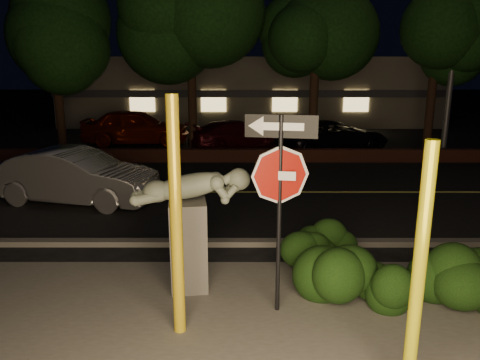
# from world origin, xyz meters

# --- Properties ---
(ground) EXTENTS (90.00, 90.00, 0.00)m
(ground) POSITION_xyz_m (0.00, 10.00, 0.00)
(ground) COLOR black
(ground) RESTS_ON ground
(patio) EXTENTS (14.00, 6.00, 0.02)m
(patio) POSITION_xyz_m (0.00, -1.00, 0.01)
(patio) COLOR #4C4944
(patio) RESTS_ON ground
(road) EXTENTS (80.00, 8.00, 0.01)m
(road) POSITION_xyz_m (0.00, 7.00, 0.01)
(road) COLOR black
(road) RESTS_ON ground
(lane_marking) EXTENTS (80.00, 0.12, 0.00)m
(lane_marking) POSITION_xyz_m (0.00, 7.00, 0.02)
(lane_marking) COLOR #CECA52
(lane_marking) RESTS_ON road
(curb) EXTENTS (80.00, 0.25, 0.12)m
(curb) POSITION_xyz_m (0.00, 2.90, 0.06)
(curb) COLOR #4C4944
(curb) RESTS_ON ground
(brick_wall) EXTENTS (40.00, 0.35, 0.50)m
(brick_wall) POSITION_xyz_m (0.00, 11.30, 0.25)
(brick_wall) COLOR #4F2419
(brick_wall) RESTS_ON ground
(parking_lot) EXTENTS (40.00, 12.00, 0.01)m
(parking_lot) POSITION_xyz_m (0.00, 17.00, 0.01)
(parking_lot) COLOR black
(parking_lot) RESTS_ON ground
(building) EXTENTS (22.00, 10.20, 4.00)m
(building) POSITION_xyz_m (0.00, 24.99, 2.00)
(building) COLOR #656051
(building) RESTS_ON ground
(tree_far_a) EXTENTS (4.60, 4.60, 7.43)m
(tree_far_a) POSITION_xyz_m (-8.00, 13.00, 5.34)
(tree_far_a) COLOR black
(tree_far_a) RESTS_ON ground
(tree_far_b) EXTENTS (5.20, 5.20, 8.41)m
(tree_far_b) POSITION_xyz_m (-2.50, 13.20, 6.05)
(tree_far_b) COLOR black
(tree_far_b) RESTS_ON ground
(tree_far_c) EXTENTS (4.80, 4.80, 7.84)m
(tree_far_c) POSITION_xyz_m (2.50, 12.80, 5.66)
(tree_far_c) COLOR black
(tree_far_c) RESTS_ON ground
(tree_far_d) EXTENTS (4.40, 4.40, 7.42)m
(tree_far_d) POSITION_xyz_m (7.50, 13.30, 5.42)
(tree_far_d) COLOR black
(tree_far_d) RESTS_ON ground
(yellow_pole_left) EXTENTS (0.17, 0.17, 3.46)m
(yellow_pole_left) POSITION_xyz_m (-1.38, -0.38, 1.73)
(yellow_pole_left) COLOR gold
(yellow_pole_left) RESTS_ON ground
(yellow_pole_right) EXTENTS (0.15, 0.15, 3.09)m
(yellow_pole_right) POSITION_xyz_m (1.50, -1.71, 1.55)
(yellow_pole_right) COLOR yellow
(yellow_pole_right) RESTS_ON ground
(signpost) EXTENTS (1.05, 0.21, 3.12)m
(signpost) POSITION_xyz_m (0.09, 0.21, 2.22)
(signpost) COLOR black
(signpost) RESTS_ON ground
(sculpture) EXTENTS (2.00, 0.77, 2.13)m
(sculpture) POSITION_xyz_m (-1.34, 0.96, 1.32)
(sculpture) COLOR #4C4944
(sculpture) RESTS_ON ground
(hedge_center) EXTENTS (2.05, 1.17, 1.01)m
(hedge_center) POSITION_xyz_m (1.01, 1.77, 0.51)
(hedge_center) COLOR black
(hedge_center) RESTS_ON ground
(hedge_right) EXTENTS (2.10, 1.61, 1.22)m
(hedge_right) POSITION_xyz_m (1.41, 0.43, 0.61)
(hedge_right) COLOR black
(hedge_right) RESTS_ON ground
(hedge_far_right) EXTENTS (1.84, 1.49, 1.11)m
(hedge_far_right) POSITION_xyz_m (3.16, 0.36, 0.55)
(hedge_far_right) COLOR black
(hedge_far_right) RESTS_ON ground
(silver_sedan) EXTENTS (4.80, 2.59, 1.50)m
(silver_sedan) POSITION_xyz_m (-5.05, 6.00, 0.75)
(silver_sedan) COLOR #ACADB2
(silver_sedan) RESTS_ON ground
(parked_car_red) EXTENTS (4.95, 2.16, 1.66)m
(parked_car_red) POSITION_xyz_m (-5.35, 15.09, 0.83)
(parked_car_red) COLOR maroon
(parked_car_red) RESTS_ON ground
(parked_car_darkred) EXTENTS (4.75, 3.51, 1.28)m
(parked_car_darkred) POSITION_xyz_m (-0.60, 13.92, 0.64)
(parked_car_darkred) COLOR #430B13
(parked_car_darkred) RESTS_ON ground
(parked_car_dark) EXTENTS (5.35, 3.89, 1.35)m
(parked_car_dark) POSITION_xyz_m (3.46, 13.32, 0.68)
(parked_car_dark) COLOR black
(parked_car_dark) RESTS_ON ground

